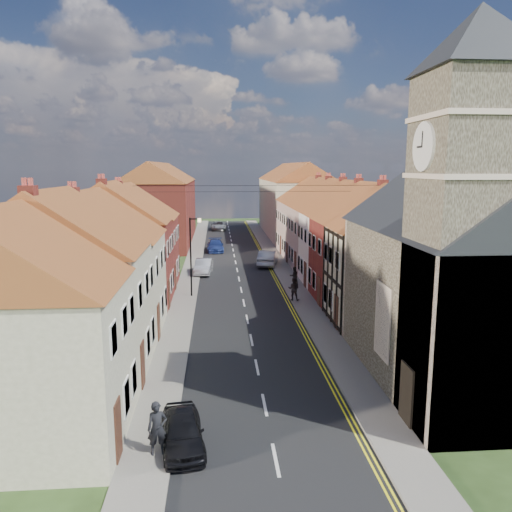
# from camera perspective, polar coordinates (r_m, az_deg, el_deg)

# --- Properties ---
(ground) EXTENTS (160.00, 160.00, 0.00)m
(ground) POSITION_cam_1_polar(r_m,az_deg,el_deg) (20.00, 1.56, -19.24)
(ground) COLOR #375625
(ground) RESTS_ON ground
(road) EXTENTS (7.00, 90.00, 0.02)m
(road) POSITION_cam_1_polar(r_m,az_deg,el_deg) (48.38, -2.17, -1.61)
(road) COLOR black
(road) RESTS_ON ground
(pavement_left) EXTENTS (1.80, 90.00, 0.12)m
(pavement_left) POSITION_cam_1_polar(r_m,az_deg,el_deg) (48.40, -7.38, -1.62)
(pavement_left) COLOR gray
(pavement_left) RESTS_ON ground
(pavement_right) EXTENTS (1.80, 90.00, 0.12)m
(pavement_right) POSITION_cam_1_polar(r_m,az_deg,el_deg) (48.74, 3.01, -1.47)
(pavement_right) COLOR gray
(pavement_right) RESTS_ON ground
(church) EXTENTS (11.25, 14.25, 15.20)m
(church) POSITION_cam_1_polar(r_m,az_deg,el_deg) (23.85, 23.70, -0.23)
(church) COLOR #393328
(church) RESTS_ON ground
(cottage_r_tudor) EXTENTS (8.30, 5.20, 9.00)m
(cottage_r_tudor) POSITION_cam_1_polar(r_m,az_deg,el_deg) (32.48, 15.65, 0.26)
(cottage_r_tudor) COLOR beige
(cottage_r_tudor) RESTS_ON ground
(cottage_r_white_near) EXTENTS (8.30, 6.00, 9.00)m
(cottage_r_white_near) POSITION_cam_1_polar(r_m,az_deg,el_deg) (37.54, 12.89, 1.67)
(cottage_r_white_near) COLOR #96352B
(cottage_r_white_near) RESTS_ON ground
(cottage_r_cream_mid) EXTENTS (8.30, 5.20, 9.00)m
(cottage_r_cream_mid) POSITION_cam_1_polar(r_m,az_deg,el_deg) (42.67, 10.75, 2.74)
(cottage_r_cream_mid) COLOR white
(cottage_r_cream_mid) RESTS_ON ground
(cottage_r_pink) EXTENTS (8.30, 6.00, 9.00)m
(cottage_r_pink) POSITION_cam_1_polar(r_m,az_deg,el_deg) (47.87, 9.07, 3.56)
(cottage_r_pink) COLOR #C6AB9C
(cottage_r_pink) RESTS_ON ground
(cottage_r_white_far) EXTENTS (8.30, 5.20, 9.00)m
(cottage_r_white_far) POSITION_cam_1_polar(r_m,az_deg,el_deg) (53.10, 7.71, 4.23)
(cottage_r_white_far) COLOR #C6AB9C
(cottage_r_white_far) RESTS_ON ground
(cottage_r_cream_far) EXTENTS (8.30, 6.00, 9.00)m
(cottage_r_cream_far) POSITION_cam_1_polar(r_m,az_deg,el_deg) (58.37, 6.60, 4.77)
(cottage_r_cream_far) COLOR #C6AB9C
(cottage_r_cream_far) RESTS_ON ground
(cottage_l_brick_near) EXTENTS (8.30, 5.70, 8.80)m
(cottage_l_brick_near) POSITION_cam_1_polar(r_m,az_deg,el_deg) (19.40, -27.00, -7.26)
(cottage_l_brick_near) COLOR beige
(cottage_l_brick_near) RESTS_ON ground
(cottage_l_cream) EXTENTS (8.30, 6.30, 9.10)m
(cottage_l_cream) POSITION_cam_1_polar(r_m,az_deg,el_deg) (24.63, -21.94, -3.02)
(cottage_l_cream) COLOR beige
(cottage_l_cream) RESTS_ON ground
(cottage_l_white) EXTENTS (8.30, 6.90, 8.80)m
(cottage_l_white) POSITION_cam_1_polar(r_m,az_deg,el_deg) (30.70, -18.40, -0.63)
(cottage_l_white) COLOR beige
(cottage_l_white) RESTS_ON ground
(cottage_l_brick_mid) EXTENTS (8.30, 5.70, 9.10)m
(cottage_l_brick_mid) POSITION_cam_1_polar(r_m,az_deg,el_deg) (36.54, -16.16, 1.38)
(cottage_l_brick_mid) COLOR #96352B
(cottage_l_brick_mid) RESTS_ON ground
(cottage_l_pink) EXTENTS (8.30, 6.30, 8.80)m
(cottage_l_pink) POSITION_cam_1_polar(r_m,az_deg,el_deg) (42.20, -14.59, 2.36)
(cottage_l_pink) COLOR #96352B
(cottage_l_pink) RESTS_ON ground
(block_right_far) EXTENTS (8.30, 24.20, 10.50)m
(block_right_far) POSITION_cam_1_polar(r_m,az_deg,el_deg) (73.34, 4.32, 6.51)
(block_right_far) COLOR beige
(block_right_far) RESTS_ON ground
(block_left_far) EXTENTS (8.30, 24.20, 10.50)m
(block_left_far) POSITION_cam_1_polar(r_m,az_deg,el_deg) (67.90, -10.81, 6.08)
(block_left_far) COLOR #96352B
(block_left_far) RESTS_ON ground
(lamppost) EXTENTS (0.88, 0.15, 6.00)m
(lamppost) POSITION_cam_1_polar(r_m,az_deg,el_deg) (37.91, -7.35, 0.49)
(lamppost) COLOR black
(lamppost) RESTS_ON pavement_left
(car_near) EXTENTS (1.90, 3.76, 1.23)m
(car_near) POSITION_cam_1_polar(r_m,az_deg,el_deg) (18.87, -8.41, -19.14)
(car_near) COLOR black
(car_near) RESTS_ON ground
(car_mid) EXTENTS (1.79, 4.29, 1.38)m
(car_mid) POSITION_cam_1_polar(r_m,az_deg,el_deg) (46.84, -6.02, -1.20)
(car_mid) COLOR #B2B5BA
(car_mid) RESTS_ON ground
(car_far) EXTENTS (1.99, 4.74, 1.37)m
(car_far) POSITION_cam_1_polar(r_m,az_deg,el_deg) (59.24, -4.66, 1.18)
(car_far) COLOR navy
(car_far) RESTS_ON ground
(car_distant) EXTENTS (2.42, 4.96, 1.36)m
(car_distant) POSITION_cam_1_polar(r_m,az_deg,el_deg) (79.95, -4.32, 3.49)
(car_distant) COLOR #989C9F
(car_distant) RESTS_ON ground
(pedestrian_left) EXTENTS (0.76, 0.57, 1.87)m
(pedestrian_left) POSITION_cam_1_polar(r_m,az_deg,el_deg) (18.24, -11.22, -18.75)
(pedestrian_left) COLOR black
(pedestrian_left) RESTS_ON pavement_left
(pedestrian_right) EXTENTS (1.00, 0.88, 1.73)m
(pedestrian_right) POSITION_cam_1_polar(r_m,az_deg,el_deg) (36.94, 4.34, -3.76)
(pedestrian_right) COLOR black
(pedestrian_right) RESTS_ON pavement_right
(car_mid_b) EXTENTS (2.67, 5.06, 1.58)m
(car_mid_b) POSITION_cam_1_polar(r_m,az_deg,el_deg) (50.41, 1.37, -0.22)
(car_mid_b) COLOR #9C9FA3
(car_mid_b) RESTS_ON ground
(pedestrian_right_b) EXTENTS (0.84, 0.70, 1.55)m
(pedestrian_right_b) POSITION_cam_1_polar(r_m,az_deg,el_deg) (41.68, 4.37, -2.29)
(pedestrian_right_b) COLOR black
(pedestrian_right_b) RESTS_ON pavement_right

